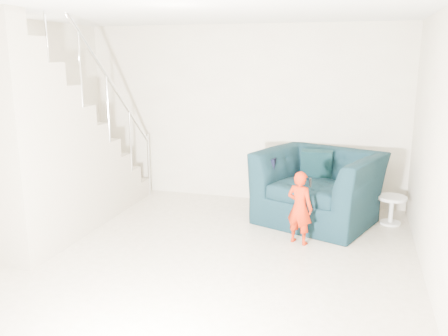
# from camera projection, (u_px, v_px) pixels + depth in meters

# --- Properties ---
(floor) EXTENTS (5.50, 5.50, 0.00)m
(floor) POSITION_uv_depth(u_px,v_px,m) (180.00, 269.00, 5.09)
(floor) COLOR tan
(floor) RESTS_ON ground
(ceiling) EXTENTS (5.50, 5.50, 0.00)m
(ceiling) POSITION_uv_depth(u_px,v_px,m) (174.00, 5.00, 4.47)
(ceiling) COLOR silver
(ceiling) RESTS_ON back_wall
(back_wall) EXTENTS (5.00, 0.00, 5.00)m
(back_wall) POSITION_uv_depth(u_px,v_px,m) (242.00, 114.00, 7.36)
(back_wall) COLOR #BFB09C
(back_wall) RESTS_ON floor
(right_wall) EXTENTS (0.00, 5.50, 5.50)m
(right_wall) POSITION_uv_depth(u_px,v_px,m) (446.00, 160.00, 4.11)
(right_wall) COLOR #BFB09C
(right_wall) RESTS_ON floor
(armchair) EXTENTS (1.86, 1.75, 0.97)m
(armchair) POSITION_uv_depth(u_px,v_px,m) (318.00, 187.00, 6.45)
(armchair) COLOR black
(armchair) RESTS_ON floor
(toddler) EXTENTS (0.39, 0.32, 0.90)m
(toddler) POSITION_uv_depth(u_px,v_px,m) (300.00, 208.00, 5.70)
(toddler) COLOR #921A04
(toddler) RESTS_ON floor
(side_table) EXTENTS (0.39, 0.39, 0.39)m
(side_table) POSITION_uv_depth(u_px,v_px,m) (392.00, 205.00, 6.40)
(side_table) COLOR silver
(side_table) RESTS_ON floor
(staircase) EXTENTS (1.02, 3.03, 3.62)m
(staircase) POSITION_uv_depth(u_px,v_px,m) (45.00, 161.00, 5.93)
(staircase) COLOR #ADA089
(staircase) RESTS_ON floor
(cushion) EXTENTS (0.43, 0.20, 0.43)m
(cushion) POSITION_uv_depth(u_px,v_px,m) (317.00, 164.00, 6.73)
(cushion) COLOR black
(cushion) RESTS_ON armchair
(throw) EXTENTS (0.05, 0.48, 0.54)m
(throw) POSITION_uv_depth(u_px,v_px,m) (275.00, 175.00, 6.61)
(throw) COLOR black
(throw) RESTS_ON armchair
(phone) EXTENTS (0.03, 0.05, 0.10)m
(phone) POSITION_uv_depth(u_px,v_px,m) (310.00, 183.00, 5.54)
(phone) COLOR black
(phone) RESTS_ON toddler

